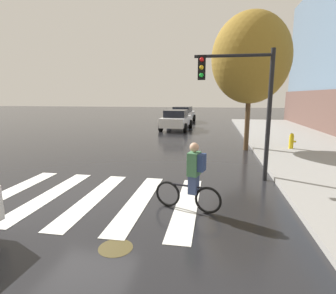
{
  "coord_description": "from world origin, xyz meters",
  "views": [
    {
      "loc": [
        3.49,
        -6.57,
        2.77
      ],
      "look_at": [
        1.9,
        2.79,
        0.96
      ],
      "focal_mm": 28.87,
      "sensor_mm": 36.0,
      "label": 1
    }
  ],
  "objects_px": {
    "cyclist": "(192,177)",
    "street_tree_near": "(251,58)",
    "fire_hydrant": "(291,141)",
    "manhole_cover": "(116,248)",
    "sedan_far": "(183,114)",
    "sedan_mid": "(176,120)",
    "traffic_light_near": "(243,93)"
  },
  "relations": [
    {
      "from": "fire_hydrant",
      "to": "sedan_far",
      "type": "bearing_deg",
      "value": 116.19
    },
    {
      "from": "sedan_far",
      "to": "traffic_light_near",
      "type": "distance_m",
      "value": 20.32
    },
    {
      "from": "sedan_mid",
      "to": "traffic_light_near",
      "type": "bearing_deg",
      "value": -73.25
    },
    {
      "from": "manhole_cover",
      "to": "cyclist",
      "type": "xyz_separation_m",
      "value": [
        1.25,
        1.9,
        0.84
      ]
    },
    {
      "from": "sedan_far",
      "to": "fire_hydrant",
      "type": "xyz_separation_m",
      "value": [
        7.18,
        -14.59,
        -0.31
      ]
    },
    {
      "from": "manhole_cover",
      "to": "sedan_far",
      "type": "distance_m",
      "value": 24.55
    },
    {
      "from": "traffic_light_near",
      "to": "fire_hydrant",
      "type": "distance_m",
      "value": 6.43
    },
    {
      "from": "traffic_light_near",
      "to": "sedan_mid",
      "type": "bearing_deg",
      "value": 106.75
    },
    {
      "from": "cyclist",
      "to": "street_tree_near",
      "type": "height_order",
      "value": "street_tree_near"
    },
    {
      "from": "sedan_far",
      "to": "fire_hydrant",
      "type": "relative_size",
      "value": 6.23
    },
    {
      "from": "street_tree_near",
      "to": "cyclist",
      "type": "bearing_deg",
      "value": -105.04
    },
    {
      "from": "fire_hydrant",
      "to": "manhole_cover",
      "type": "bearing_deg",
      "value": -119.5
    },
    {
      "from": "manhole_cover",
      "to": "traffic_light_near",
      "type": "bearing_deg",
      "value": 60.94
    },
    {
      "from": "sedan_far",
      "to": "traffic_light_near",
      "type": "relative_size",
      "value": 1.16
    },
    {
      "from": "sedan_far",
      "to": "street_tree_near",
      "type": "height_order",
      "value": "street_tree_near"
    },
    {
      "from": "sedan_mid",
      "to": "street_tree_near",
      "type": "xyz_separation_m",
      "value": [
        4.73,
        -7.94,
        3.72
      ]
    },
    {
      "from": "sedan_far",
      "to": "street_tree_near",
      "type": "bearing_deg",
      "value": -71.24
    },
    {
      "from": "street_tree_near",
      "to": "fire_hydrant",
      "type": "bearing_deg",
      "value": 1.09
    },
    {
      "from": "manhole_cover",
      "to": "sedan_far",
      "type": "height_order",
      "value": "sedan_far"
    },
    {
      "from": "cyclist",
      "to": "sedan_mid",
      "type": "bearing_deg",
      "value": 99.24
    },
    {
      "from": "street_tree_near",
      "to": "manhole_cover",
      "type": "bearing_deg",
      "value": -109.0
    },
    {
      "from": "manhole_cover",
      "to": "sedan_mid",
      "type": "xyz_separation_m",
      "value": [
        -1.33,
        17.8,
        0.83
      ]
    },
    {
      "from": "cyclist",
      "to": "traffic_light_near",
      "type": "distance_m",
      "value": 3.71
    },
    {
      "from": "traffic_light_near",
      "to": "street_tree_near",
      "type": "xyz_separation_m",
      "value": [
        0.78,
        5.16,
        1.69
      ]
    },
    {
      "from": "traffic_light_near",
      "to": "fire_hydrant",
      "type": "height_order",
      "value": "traffic_light_near"
    },
    {
      "from": "manhole_cover",
      "to": "cyclist",
      "type": "relative_size",
      "value": 0.38
    },
    {
      "from": "cyclist",
      "to": "fire_hydrant",
      "type": "relative_size",
      "value": 2.17
    },
    {
      "from": "cyclist",
      "to": "street_tree_near",
      "type": "distance_m",
      "value": 9.04
    },
    {
      "from": "manhole_cover",
      "to": "street_tree_near",
      "type": "bearing_deg",
      "value": 71.0
    },
    {
      "from": "sedan_far",
      "to": "fire_hydrant",
      "type": "distance_m",
      "value": 16.26
    },
    {
      "from": "sedan_far",
      "to": "street_tree_near",
      "type": "distance_m",
      "value": 15.89
    },
    {
      "from": "street_tree_near",
      "to": "sedan_far",
      "type": "bearing_deg",
      "value": 108.76
    }
  ]
}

